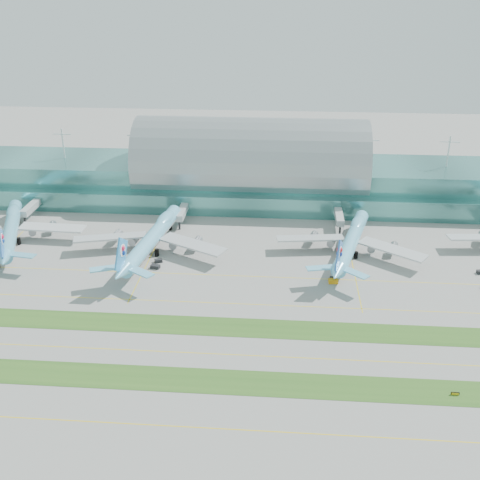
# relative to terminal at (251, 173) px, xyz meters

# --- Properties ---
(ground) EXTENTS (700.00, 700.00, 0.00)m
(ground) POSITION_rel_terminal_xyz_m (-0.01, -128.79, -14.23)
(ground) COLOR gray
(ground) RESTS_ON ground
(terminal) EXTENTS (340.00, 69.10, 36.00)m
(terminal) POSITION_rel_terminal_xyz_m (0.00, 0.00, 0.00)
(terminal) COLOR #3D7A75
(terminal) RESTS_ON ground
(grass_strip_near) EXTENTS (420.00, 12.00, 0.08)m
(grass_strip_near) POSITION_rel_terminal_xyz_m (-0.01, -156.79, -14.19)
(grass_strip_near) COLOR #2D591E
(grass_strip_near) RESTS_ON ground
(grass_strip_far) EXTENTS (420.00, 12.00, 0.08)m
(grass_strip_far) POSITION_rel_terminal_xyz_m (-0.01, -126.79, -14.19)
(grass_strip_far) COLOR #2D591E
(grass_strip_far) RESTS_ON ground
(taxiline_a) EXTENTS (420.00, 0.35, 0.01)m
(taxiline_a) POSITION_rel_terminal_xyz_m (-0.01, -176.79, -14.22)
(taxiline_a) COLOR yellow
(taxiline_a) RESTS_ON ground
(taxiline_b) EXTENTS (420.00, 0.35, 0.01)m
(taxiline_b) POSITION_rel_terminal_xyz_m (-0.01, -142.79, -14.22)
(taxiline_b) COLOR yellow
(taxiline_b) RESTS_ON ground
(taxiline_c) EXTENTS (420.00, 0.35, 0.01)m
(taxiline_c) POSITION_rel_terminal_xyz_m (-0.01, -110.79, -14.22)
(taxiline_c) COLOR yellow
(taxiline_c) RESTS_ON ground
(taxiline_d) EXTENTS (420.00, 0.35, 0.01)m
(taxiline_d) POSITION_rel_terminal_xyz_m (-0.01, -88.79, -14.22)
(taxiline_d) COLOR yellow
(taxiline_d) RESTS_ON ground
(airliner_a) EXTENTS (62.15, 72.33, 20.60)m
(airliner_a) POSITION_rel_terminal_xyz_m (-103.90, -63.06, -7.87)
(airliner_a) COLOR #5DB0CD
(airliner_a) RESTS_ON ground
(airliner_b) EXTENTS (68.38, 78.14, 21.51)m
(airliner_b) POSITION_rel_terminal_xyz_m (-38.33, -68.18, -7.59)
(airliner_b) COLOR #69C3E7
(airliner_b) RESTS_ON ground
(airliner_c) EXTENTS (62.75, 72.47, 20.24)m
(airliner_c) POSITION_rel_terminal_xyz_m (47.19, -63.92, -7.98)
(airliner_c) COLOR #6BC8ED
(airliner_c) RESTS_ON ground
(gse_c) EXTENTS (4.13, 2.98, 1.46)m
(gse_c) POSITION_rel_terminal_xyz_m (-34.05, -84.72, -13.49)
(gse_c) COLOR black
(gse_c) RESTS_ON ground
(gse_d) EXTENTS (3.69, 2.92, 1.38)m
(gse_d) POSITION_rel_terminal_xyz_m (-33.92, -79.06, -13.54)
(gse_d) COLOR black
(gse_d) RESTS_ON ground
(gse_e) EXTENTS (3.85, 2.41, 1.70)m
(gse_e) POSITION_rel_terminal_xyz_m (38.01, -91.93, -13.38)
(gse_e) COLOR orange
(gse_e) RESTS_ON ground
(gse_f) EXTENTS (3.24, 2.18, 1.40)m
(gse_f) POSITION_rel_terminal_xyz_m (38.23, -89.80, -13.52)
(gse_f) COLOR black
(gse_f) RESTS_ON ground
(taxiway_sign_east) EXTENTS (2.44, 0.35, 1.03)m
(taxiway_sign_east) POSITION_rel_terminal_xyz_m (68.75, -157.67, -13.72)
(taxiway_sign_east) COLOR black
(taxiway_sign_east) RESTS_ON ground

